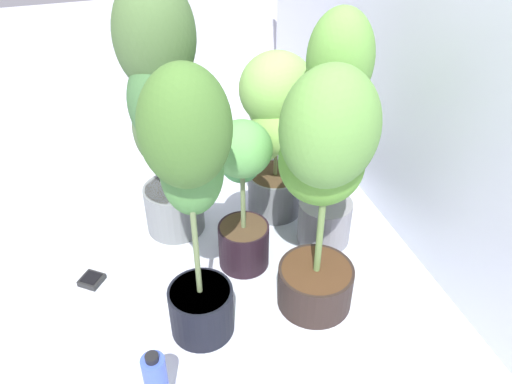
{
  "coord_description": "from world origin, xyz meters",
  "views": [
    {
      "loc": [
        1.52,
        -0.25,
        1.48
      ],
      "look_at": [
        0.01,
        0.22,
        0.33
      ],
      "focal_mm": 36.42,
      "sensor_mm": 36.0,
      "label": 1
    }
  ],
  "objects_px": {
    "potted_plant_front_right": "(191,186)",
    "nutrient_bottle": "(157,383)",
    "hygrometer_box": "(92,280)",
    "potted_plant_back_right": "(324,173)",
    "potted_plant_front_left": "(160,94)",
    "potted_plant_center": "(242,188)",
    "floor_fan": "(169,127)",
    "potted_plant_back_left": "(276,123)",
    "potted_plant_back_center": "(334,120)"
  },
  "relations": [
    {
      "from": "potted_plant_back_right",
      "to": "floor_fan",
      "type": "relative_size",
      "value": 2.2
    },
    {
      "from": "potted_plant_front_right",
      "to": "hygrometer_box",
      "type": "bearing_deg",
      "value": -131.37
    },
    {
      "from": "hygrometer_box",
      "to": "floor_fan",
      "type": "bearing_deg",
      "value": 92.79
    },
    {
      "from": "potted_plant_front_right",
      "to": "hygrometer_box",
      "type": "xyz_separation_m",
      "value": [
        -0.33,
        -0.37,
        -0.59
      ]
    },
    {
      "from": "potted_plant_front_right",
      "to": "nutrient_bottle",
      "type": "distance_m",
      "value": 0.59
    },
    {
      "from": "potted_plant_back_center",
      "to": "floor_fan",
      "type": "xyz_separation_m",
      "value": [
        -0.66,
        -0.52,
        -0.29
      ]
    },
    {
      "from": "hygrometer_box",
      "to": "floor_fan",
      "type": "relative_size",
      "value": 0.26
    },
    {
      "from": "floor_fan",
      "to": "potted_plant_center",
      "type": "bearing_deg",
      "value": 45.3
    },
    {
      "from": "potted_plant_front_left",
      "to": "potted_plant_center",
      "type": "relative_size",
      "value": 1.67
    },
    {
      "from": "potted_plant_back_right",
      "to": "potted_plant_back_left",
      "type": "bearing_deg",
      "value": 176.9
    },
    {
      "from": "potted_plant_front_right",
      "to": "potted_plant_center",
      "type": "height_order",
      "value": "potted_plant_front_right"
    },
    {
      "from": "potted_plant_back_left",
      "to": "hygrometer_box",
      "type": "height_order",
      "value": "potted_plant_back_left"
    },
    {
      "from": "potted_plant_front_right",
      "to": "potted_plant_back_right",
      "type": "bearing_deg",
      "value": 91.06
    },
    {
      "from": "potted_plant_back_right",
      "to": "hygrometer_box",
      "type": "distance_m",
      "value": 1.02
    },
    {
      "from": "potted_plant_front_left",
      "to": "floor_fan",
      "type": "height_order",
      "value": "potted_plant_front_left"
    },
    {
      "from": "potted_plant_front_right",
      "to": "nutrient_bottle",
      "type": "relative_size",
      "value": 4.02
    },
    {
      "from": "potted_plant_back_center",
      "to": "potted_plant_front_left",
      "type": "bearing_deg",
      "value": -114.79
    },
    {
      "from": "potted_plant_back_right",
      "to": "floor_fan",
      "type": "distance_m",
      "value": 1.05
    },
    {
      "from": "potted_plant_front_right",
      "to": "hygrometer_box",
      "type": "relative_size",
      "value": 8.8
    },
    {
      "from": "potted_plant_back_center",
      "to": "potted_plant_front_left",
      "type": "relative_size",
      "value": 0.92
    },
    {
      "from": "floor_fan",
      "to": "nutrient_bottle",
      "type": "distance_m",
      "value": 1.27
    },
    {
      "from": "potted_plant_back_right",
      "to": "potted_plant_front_left",
      "type": "relative_size",
      "value": 0.87
    },
    {
      "from": "potted_plant_front_left",
      "to": "hygrometer_box",
      "type": "bearing_deg",
      "value": -57.05
    },
    {
      "from": "potted_plant_front_right",
      "to": "potted_plant_back_left",
      "type": "xyz_separation_m",
      "value": [
        -0.56,
        0.45,
        -0.15
      ]
    },
    {
      "from": "floor_fan",
      "to": "potted_plant_front_right",
      "type": "bearing_deg",
      "value": 27.61
    },
    {
      "from": "floor_fan",
      "to": "nutrient_bottle",
      "type": "bearing_deg",
      "value": 19.5
    },
    {
      "from": "potted_plant_back_center",
      "to": "potted_plant_front_left",
      "type": "xyz_separation_m",
      "value": [
        -0.27,
        -0.59,
        0.06
      ]
    },
    {
      "from": "potted_plant_back_right",
      "to": "floor_fan",
      "type": "height_order",
      "value": "potted_plant_back_right"
    },
    {
      "from": "nutrient_bottle",
      "to": "potted_plant_front_right",
      "type": "bearing_deg",
      "value": 144.47
    },
    {
      "from": "potted_plant_front_right",
      "to": "floor_fan",
      "type": "relative_size",
      "value": 2.33
    },
    {
      "from": "potted_plant_front_right",
      "to": "potted_plant_back_left",
      "type": "distance_m",
      "value": 0.74
    },
    {
      "from": "potted_plant_center",
      "to": "nutrient_bottle",
      "type": "relative_size",
      "value": 2.61
    },
    {
      "from": "potted_plant_back_center",
      "to": "potted_plant_front_right",
      "type": "bearing_deg",
      "value": -63.09
    },
    {
      "from": "potted_plant_back_right",
      "to": "potted_plant_center",
      "type": "height_order",
      "value": "potted_plant_back_right"
    },
    {
      "from": "potted_plant_front_right",
      "to": "floor_fan",
      "type": "distance_m",
      "value": 1.01
    },
    {
      "from": "potted_plant_back_right",
      "to": "potted_plant_front_left",
      "type": "xyz_separation_m",
      "value": [
        -0.56,
        -0.43,
        0.08
      ]
    },
    {
      "from": "potted_plant_back_left",
      "to": "potted_plant_center",
      "type": "height_order",
      "value": "potted_plant_back_left"
    },
    {
      "from": "potted_plant_back_center",
      "to": "hygrometer_box",
      "type": "distance_m",
      "value": 1.11
    },
    {
      "from": "potted_plant_front_left",
      "to": "potted_plant_center",
      "type": "height_order",
      "value": "potted_plant_front_left"
    },
    {
      "from": "potted_plant_back_center",
      "to": "nutrient_bottle",
      "type": "bearing_deg",
      "value": -53.84
    },
    {
      "from": "potted_plant_center",
      "to": "floor_fan",
      "type": "distance_m",
      "value": 0.7
    },
    {
      "from": "floor_fan",
      "to": "nutrient_bottle",
      "type": "xyz_separation_m",
      "value": [
        1.23,
        -0.26,
        -0.17
      ]
    },
    {
      "from": "floor_fan",
      "to": "potted_plant_back_left",
      "type": "bearing_deg",
      "value": 76.02
    },
    {
      "from": "potted_plant_back_left",
      "to": "floor_fan",
      "type": "distance_m",
      "value": 0.58
    },
    {
      "from": "potted_plant_front_right",
      "to": "nutrient_bottle",
      "type": "height_order",
      "value": "potted_plant_front_right"
    },
    {
      "from": "potted_plant_center",
      "to": "potted_plant_front_right",
      "type": "bearing_deg",
      "value": -39.52
    },
    {
      "from": "potted_plant_back_left",
      "to": "potted_plant_center",
      "type": "bearing_deg",
      "value": -38.75
    },
    {
      "from": "potted_plant_back_left",
      "to": "potted_plant_front_right",
      "type": "bearing_deg",
      "value": -39.14
    },
    {
      "from": "potted_plant_back_right",
      "to": "potted_plant_front_left",
      "type": "height_order",
      "value": "potted_plant_front_left"
    },
    {
      "from": "potted_plant_back_right",
      "to": "potted_plant_front_left",
      "type": "distance_m",
      "value": 0.71
    }
  ]
}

